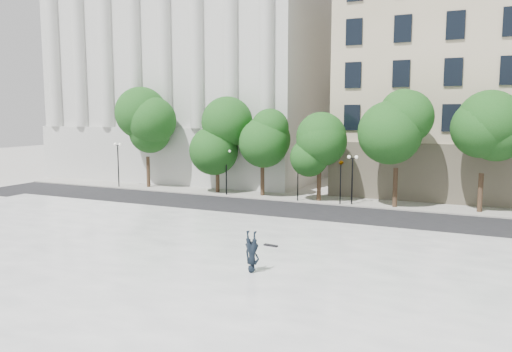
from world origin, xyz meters
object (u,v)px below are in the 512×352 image
Objects in this scene: traffic_light_east at (341,161)px; person_lying at (252,267)px; traffic_light_west at (298,158)px; skateboard at (271,245)px.

traffic_light_east is 20.09m from person_lying.
traffic_light_west is at bearing 105.57° from person_lying.
traffic_light_west reaches higher than person_lying.
skateboard is (0.32, -15.44, -3.16)m from traffic_light_east.
person_lying reaches higher than skateboard.
traffic_light_west is at bearing 180.00° from traffic_light_east.
traffic_light_east is 2.23× the size of person_lying.
traffic_light_west is 20.66m from person_lying.
person_lying is at bearing -86.37° from traffic_light_east.
person_lying is (1.26, -19.84, -2.95)m from traffic_light_east.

